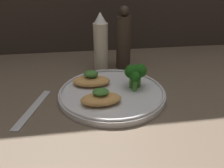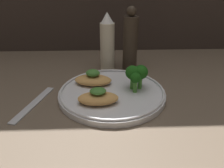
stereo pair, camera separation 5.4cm
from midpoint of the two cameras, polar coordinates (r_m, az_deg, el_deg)
name	(u,v)px [view 1 (the left image)]	position (r cm, az deg, el deg)	size (l,w,h in cm)	color
ground_plane	(112,98)	(56.05, -2.77, -3.64)	(180.00, 180.00, 1.00)	brown
plate	(112,92)	(55.32, -2.81, -2.31)	(26.86, 26.86, 2.00)	silver
grilled_meat_front	(101,98)	(49.36, -6.06, -3.81)	(9.40, 5.35, 3.76)	tan
grilled_meat_middle	(91,80)	(58.16, -8.10, 0.97)	(10.52, 7.12, 4.10)	tan
broccoli_bunch	(135,73)	(55.20, 3.32, 2.87)	(5.70, 5.91, 6.42)	#4C8E38
sauce_bottle	(101,43)	(69.54, -5.22, 10.53)	(4.52, 4.52, 18.05)	beige
pepper_grinder	(124,41)	(70.19, 0.79, 11.13)	(4.61, 4.61, 19.68)	#382D23
fork	(33,108)	(54.49, -22.62, -5.86)	(6.46, 16.61, 0.60)	#B2B2B7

